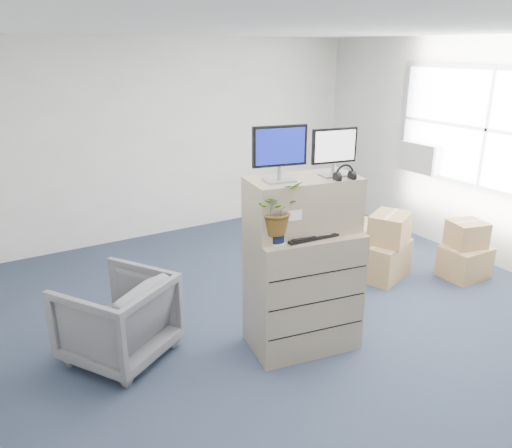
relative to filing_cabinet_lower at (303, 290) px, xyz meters
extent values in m
plane|color=#252D43|center=(0.19, 0.02, -0.56)|extent=(7.00, 7.00, 0.00)
cube|color=silver|center=(0.19, 3.53, 0.84)|extent=(6.00, 0.02, 2.80)
cube|color=gray|center=(3.15, 0.52, 1.14)|extent=(0.06, 2.72, 1.52)
cube|color=white|center=(3.12, 0.52, 1.14)|extent=(0.01, 2.60, 1.40)
cube|color=silver|center=(3.06, 1.42, 0.64)|extent=(0.24, 0.60, 0.40)
cube|color=#9C886C|center=(0.00, 0.00, 0.00)|extent=(1.05, 0.74, 1.13)
cube|color=#9C886C|center=(0.01, 0.05, 0.80)|extent=(1.03, 0.64, 0.48)
cube|color=#99999E|center=(-0.24, 0.06, 1.05)|extent=(0.28, 0.23, 0.02)
cylinder|color=#99999E|center=(-0.24, 0.06, 1.12)|extent=(0.04, 0.04, 0.11)
cube|color=black|center=(-0.24, 0.06, 1.34)|extent=(0.47, 0.13, 0.33)
cube|color=navy|center=(-0.24, 0.04, 1.34)|extent=(0.42, 0.09, 0.29)
cube|color=#99999E|center=(0.26, -0.03, 1.05)|extent=(0.24, 0.19, 0.01)
cylinder|color=#99999E|center=(0.26, -0.03, 1.11)|extent=(0.04, 0.04, 0.10)
cube|color=black|center=(0.26, -0.03, 1.31)|extent=(0.42, 0.10, 0.30)
cube|color=silver|center=(0.26, -0.04, 1.31)|extent=(0.37, 0.07, 0.26)
torus|color=black|center=(0.26, -0.18, 1.09)|extent=(0.17, 0.05, 0.17)
cube|color=black|center=(-0.03, -0.11, 0.58)|extent=(0.49, 0.23, 0.03)
ellipsoid|color=silver|center=(0.35, -0.18, 0.58)|extent=(0.11, 0.09, 0.03)
cylinder|color=gray|center=(0.12, -0.01, 0.71)|extent=(0.08, 0.08, 0.30)
cube|color=silver|center=(-0.02, 0.04, 0.57)|extent=(0.08, 0.07, 0.02)
cube|color=black|center=(-0.02, 0.04, 0.65)|extent=(0.07, 0.05, 0.13)
cube|color=black|center=(0.39, 0.03, 0.60)|extent=(0.25, 0.20, 0.07)
cube|color=#47AFF2|center=(0.32, 0.03, 0.67)|extent=(0.24, 0.14, 0.09)
cylinder|color=#A9BE99|center=(-0.35, -0.06, 0.57)|extent=(0.20, 0.20, 0.02)
cylinder|color=black|center=(-0.35, -0.06, 0.64)|extent=(0.17, 0.17, 0.13)
imported|color=#295E1A|center=(-0.35, -0.06, 0.82)|extent=(0.48, 0.51, 0.34)
imported|color=#5B5B60|center=(-1.53, 0.68, -0.14)|extent=(1.11, 1.10, 0.85)
cube|color=#9C7C4B|center=(1.71, 0.70, -0.34)|extent=(0.78, 0.69, 0.45)
cube|color=#9C7C4B|center=(2.56, 0.16, -0.37)|extent=(0.54, 0.44, 0.38)
cube|color=#9C7C4B|center=(1.78, 1.35, -0.34)|extent=(0.85, 0.82, 0.45)
cube|color=#9C7C4B|center=(1.76, 0.66, 0.06)|extent=(0.63, 0.58, 0.35)
cube|color=#9C7C4B|center=(2.58, 0.20, -0.02)|extent=(0.47, 0.44, 0.31)
camera|label=1|loc=(-2.48, -3.29, 2.10)|focal=35.00mm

